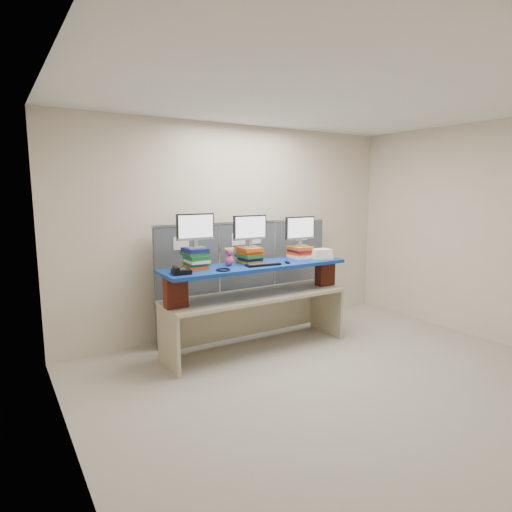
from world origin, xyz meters
TOP-DOWN VIEW (x-y plane):
  - room at (0.00, 0.00)m, footprint 5.00×4.00m
  - cubicle_partition at (-0.00, 1.78)m, footprint 2.60×0.06m
  - desk at (-0.24, 1.17)m, footprint 2.28×0.68m
  - brick_pier_left at (-1.28, 1.13)m, footprint 0.24×0.13m
  - brick_pier_right at (0.79, 1.11)m, footprint 0.24×0.13m
  - blue_board at (-0.24, 1.17)m, footprint 2.31×0.60m
  - book_stack_left at (-0.96, 1.30)m, footprint 0.27×0.31m
  - book_stack_center at (-0.26, 1.29)m, footprint 0.27×0.31m
  - book_stack_right at (0.50, 1.28)m, footprint 0.25×0.29m
  - monitor_left at (-0.96, 1.29)m, footprint 0.45×0.13m
  - monitor_center at (-0.26, 1.29)m, footprint 0.45×0.13m
  - monitor_right at (0.50, 1.28)m, footprint 0.45×0.13m
  - keyboard at (-0.22, 1.05)m, footprint 0.43×0.18m
  - mouse at (0.11, 1.02)m, footprint 0.05×0.10m
  - desk_phone at (-1.23, 1.09)m, footprint 0.21×0.20m
  - headset at (-0.76, 1.02)m, footprint 0.18×0.18m
  - plush_toy at (-0.56, 1.25)m, footprint 0.13×0.10m
  - binder_stack at (0.70, 1.09)m, footprint 0.31×0.27m

SIDE VIEW (x-z plane):
  - desk at x=-0.24m, z-range 0.21..0.90m
  - cubicle_partition at x=0.00m, z-range 0.00..1.53m
  - brick_pier_left at x=-1.28m, z-range 0.69..1.02m
  - brick_pier_right at x=0.79m, z-range 0.69..1.02m
  - blue_board at x=-0.24m, z-range 1.02..1.06m
  - headset at x=-0.76m, z-range 1.06..1.08m
  - keyboard at x=-0.22m, z-range 1.06..1.09m
  - mouse at x=0.11m, z-range 1.06..1.09m
  - desk_phone at x=-1.23m, z-range 1.05..1.13m
  - binder_stack at x=0.70m, z-range 1.06..1.18m
  - book_stack_right at x=0.50m, z-range 1.06..1.21m
  - book_stack_center at x=-0.26m, z-range 1.06..1.26m
  - plush_toy at x=-0.56m, z-range 1.06..1.28m
  - book_stack_left at x=-0.96m, z-range 1.06..1.30m
  - room at x=0.00m, z-range 0.00..2.80m
  - monitor_right at x=0.50m, z-range 1.24..1.63m
  - monitor_center at x=-0.26m, z-range 1.28..1.67m
  - monitor_left at x=-0.96m, z-range 1.32..1.71m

